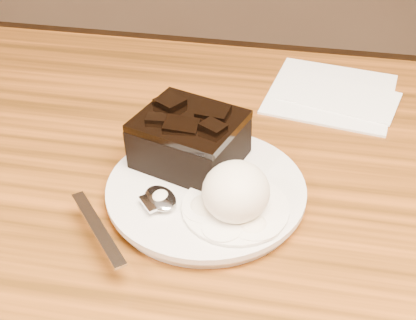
% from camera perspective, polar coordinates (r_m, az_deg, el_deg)
% --- Properties ---
extents(plate, '(0.19, 0.19, 0.02)m').
position_cam_1_polar(plate, '(0.55, -0.19, -3.28)').
color(plate, silver).
rests_on(plate, dining_table).
extents(brownie, '(0.12, 0.11, 0.05)m').
position_cam_1_polar(brownie, '(0.56, -1.88, 1.85)').
color(brownie, black).
rests_on(brownie, plate).
extents(ice_cream_scoop, '(0.06, 0.07, 0.05)m').
position_cam_1_polar(ice_cream_scoop, '(0.51, 2.86, -3.20)').
color(ice_cream_scoop, silver).
rests_on(ice_cream_scoop, plate).
extents(melt_puddle, '(0.10, 0.10, 0.00)m').
position_cam_1_polar(melt_puddle, '(0.52, 2.79, -4.92)').
color(melt_puddle, white).
rests_on(melt_puddle, plate).
extents(spoon, '(0.12, 0.14, 0.01)m').
position_cam_1_polar(spoon, '(0.52, -4.85, -4.04)').
color(spoon, silver).
rests_on(spoon, plate).
extents(napkin, '(0.17, 0.17, 0.01)m').
position_cam_1_polar(napkin, '(0.73, 12.40, 6.70)').
color(napkin, white).
rests_on(napkin, dining_table).
extents(crumb_a, '(0.01, 0.01, 0.00)m').
position_cam_1_polar(crumb_a, '(0.54, -1.80, -2.63)').
color(crumb_a, black).
rests_on(crumb_a, plate).
extents(crumb_b, '(0.01, 0.01, 0.00)m').
position_cam_1_polar(crumb_b, '(0.51, 0.35, -5.82)').
color(crumb_b, black).
rests_on(crumb_b, plate).
extents(crumb_c, '(0.01, 0.00, 0.00)m').
position_cam_1_polar(crumb_c, '(0.56, -5.28, -1.39)').
color(crumb_c, black).
rests_on(crumb_c, plate).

